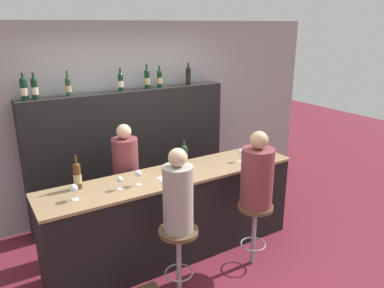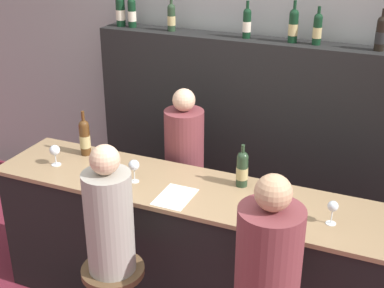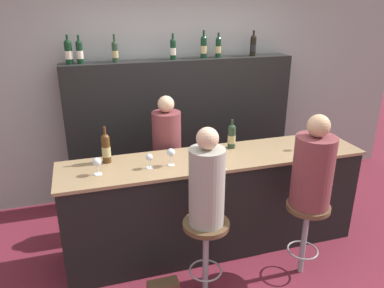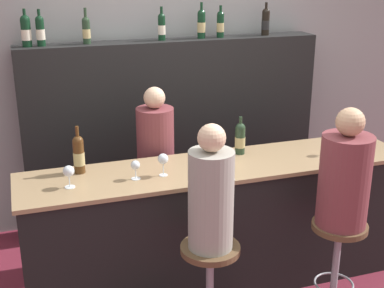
{
  "view_description": "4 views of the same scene",
  "coord_description": "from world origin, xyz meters",
  "px_view_note": "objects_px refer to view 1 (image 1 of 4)",
  "views": [
    {
      "loc": [
        -1.82,
        -3.03,
        2.56
      ],
      "look_at": [
        0.24,
        0.31,
        1.3
      ],
      "focal_mm": 35.0,
      "sensor_mm": 36.0,
      "label": 1
    },
    {
      "loc": [
        1.18,
        -2.54,
        2.7
      ],
      "look_at": [
        -0.01,
        0.21,
        1.36
      ],
      "focal_mm": 50.0,
      "sensor_mm": 36.0,
      "label": 2
    },
    {
      "loc": [
        -1.16,
        -2.76,
        2.4
      ],
      "look_at": [
        -0.21,
        0.37,
        1.12
      ],
      "focal_mm": 35.0,
      "sensor_mm": 36.0,
      "label": 3
    },
    {
      "loc": [
        -1.35,
        -3.1,
        2.44
      ],
      "look_at": [
        -0.24,
        0.21,
        1.21
      ],
      "focal_mm": 50.0,
      "sensor_mm": 36.0,
      "label": 4
    }
  ],
  "objects_px": {
    "wine_bottle_backbar_2": "(68,86)",
    "wine_glass_1": "(120,180)",
    "wine_bottle_counter_0": "(77,175)",
    "wine_glass_2": "(138,174)",
    "wine_bottle_counter_1": "(184,155)",
    "wine_bottle_backbar_0": "(24,89)",
    "wine_bottle_backbar_3": "(121,82)",
    "wine_bottle_backbar_5": "(160,78)",
    "wine_glass_0": "(74,189)",
    "guest_seated_right": "(257,175)",
    "wine_bottle_backbar_6": "(188,76)",
    "bartender": "(127,189)",
    "guest_seated_left": "(178,195)",
    "wine_bottle_backbar_1": "(35,88)",
    "bar_stool_right": "(255,218)",
    "bar_stool_left": "(179,244)",
    "wine_bottle_backbar_4": "(147,79)"
  },
  "relations": [
    {
      "from": "wine_bottle_counter_1",
      "to": "wine_glass_0",
      "type": "height_order",
      "value": "wine_bottle_counter_1"
    },
    {
      "from": "wine_bottle_backbar_3",
      "to": "wine_bottle_backbar_4",
      "type": "height_order",
      "value": "wine_bottle_backbar_4"
    },
    {
      "from": "bar_stool_right",
      "to": "bartender",
      "type": "relative_size",
      "value": 0.48
    },
    {
      "from": "wine_bottle_backbar_1",
      "to": "wine_glass_0",
      "type": "xyz_separation_m",
      "value": [
        0.03,
        -1.25,
        -0.76
      ]
    },
    {
      "from": "wine_bottle_backbar_1",
      "to": "bartender",
      "type": "bearing_deg",
      "value": -40.17
    },
    {
      "from": "bar_stool_left",
      "to": "wine_bottle_counter_1",
      "type": "bearing_deg",
      "value": 56.11
    },
    {
      "from": "wine_bottle_backbar_0",
      "to": "guest_seated_left",
      "type": "relative_size",
      "value": 0.38
    },
    {
      "from": "wine_bottle_backbar_1",
      "to": "guest_seated_right",
      "type": "bearing_deg",
      "value": -45.65
    },
    {
      "from": "wine_bottle_backbar_6",
      "to": "wine_glass_2",
      "type": "relative_size",
      "value": 1.86
    },
    {
      "from": "wine_bottle_counter_0",
      "to": "wine_bottle_counter_1",
      "type": "distance_m",
      "value": 1.23
    },
    {
      "from": "wine_bottle_backbar_6",
      "to": "wine_glass_2",
      "type": "height_order",
      "value": "wine_bottle_backbar_6"
    },
    {
      "from": "wine_bottle_counter_1",
      "to": "wine_bottle_backbar_0",
      "type": "height_order",
      "value": "wine_bottle_backbar_0"
    },
    {
      "from": "wine_bottle_counter_0",
      "to": "wine_bottle_counter_1",
      "type": "xyz_separation_m",
      "value": [
        1.22,
        0.0,
        -0.01
      ]
    },
    {
      "from": "wine_glass_1",
      "to": "guest_seated_left",
      "type": "distance_m",
      "value": 0.65
    },
    {
      "from": "bartender",
      "to": "bar_stool_left",
      "type": "bearing_deg",
      "value": -87.74
    },
    {
      "from": "wine_bottle_backbar_5",
      "to": "wine_bottle_backbar_3",
      "type": "bearing_deg",
      "value": 180.0
    },
    {
      "from": "wine_bottle_counter_1",
      "to": "wine_glass_0",
      "type": "bearing_deg",
      "value": -169.85
    },
    {
      "from": "wine_bottle_backbar_6",
      "to": "bartender",
      "type": "height_order",
      "value": "wine_bottle_backbar_6"
    },
    {
      "from": "wine_bottle_counter_1",
      "to": "wine_bottle_backbar_5",
      "type": "xyz_separation_m",
      "value": [
        0.22,
        1.01,
        0.74
      ]
    },
    {
      "from": "guest_seated_right",
      "to": "bartender",
      "type": "height_order",
      "value": "guest_seated_right"
    },
    {
      "from": "wine_bottle_counter_1",
      "to": "guest_seated_left",
      "type": "height_order",
      "value": "guest_seated_left"
    },
    {
      "from": "wine_bottle_counter_1",
      "to": "wine_bottle_backbar_2",
      "type": "relative_size",
      "value": 1.0
    },
    {
      "from": "wine_bottle_counter_0",
      "to": "wine_bottle_backbar_4",
      "type": "distance_m",
      "value": 1.78
    },
    {
      "from": "wine_bottle_backbar_4",
      "to": "wine_bottle_backbar_3",
      "type": "bearing_deg",
      "value": 180.0
    },
    {
      "from": "wine_bottle_counter_0",
      "to": "wine_bottle_backbar_2",
      "type": "xyz_separation_m",
      "value": [
        0.24,
        1.01,
        0.72
      ]
    },
    {
      "from": "guest_seated_left",
      "to": "bartender",
      "type": "distance_m",
      "value": 1.21
    },
    {
      "from": "wine_bottle_backbar_5",
      "to": "wine_bottle_backbar_0",
      "type": "bearing_deg",
      "value": 180.0
    },
    {
      "from": "wine_bottle_backbar_6",
      "to": "wine_glass_0",
      "type": "height_order",
      "value": "wine_bottle_backbar_6"
    },
    {
      "from": "wine_bottle_backbar_6",
      "to": "wine_glass_0",
      "type": "relative_size",
      "value": 1.96
    },
    {
      "from": "wine_bottle_backbar_0",
      "to": "guest_seated_left",
      "type": "bearing_deg",
      "value": -62.65
    },
    {
      "from": "wine_bottle_backbar_1",
      "to": "wine_bottle_backbar_3",
      "type": "height_order",
      "value": "wine_bottle_backbar_1"
    },
    {
      "from": "wine_bottle_backbar_4",
      "to": "guest_seated_right",
      "type": "height_order",
      "value": "wine_bottle_backbar_4"
    },
    {
      "from": "wine_glass_0",
      "to": "guest_seated_right",
      "type": "xyz_separation_m",
      "value": [
        1.73,
        -0.56,
        -0.04
      ]
    },
    {
      "from": "wine_bottle_backbar_5",
      "to": "wine_glass_2",
      "type": "xyz_separation_m",
      "value": [
        -0.9,
        -1.25,
        -0.75
      ]
    },
    {
      "from": "wine_bottle_backbar_0",
      "to": "wine_glass_1",
      "type": "xyz_separation_m",
      "value": [
        0.59,
        -1.25,
        -0.78
      ]
    },
    {
      "from": "guest_seated_left",
      "to": "wine_bottle_backbar_1",
      "type": "bearing_deg",
      "value": 114.47
    },
    {
      "from": "wine_bottle_backbar_0",
      "to": "wine_bottle_backbar_2",
      "type": "distance_m",
      "value": 0.48
    },
    {
      "from": "guest_seated_left",
      "to": "guest_seated_right",
      "type": "bearing_deg",
      "value": 0.0
    },
    {
      "from": "wine_bottle_backbar_2",
      "to": "guest_seated_left",
      "type": "relative_size",
      "value": 0.37
    },
    {
      "from": "wine_bottle_backbar_3",
      "to": "wine_bottle_backbar_5",
      "type": "relative_size",
      "value": 1.01
    },
    {
      "from": "wine_bottle_backbar_1",
      "to": "bar_stool_right",
      "type": "relative_size",
      "value": 0.42
    },
    {
      "from": "bar_stool_right",
      "to": "wine_bottle_backbar_4",
      "type": "bearing_deg",
      "value": 101.68
    },
    {
      "from": "wine_bottle_backbar_6",
      "to": "wine_glass_0",
      "type": "xyz_separation_m",
      "value": [
        -1.99,
        -1.25,
        -0.76
      ]
    },
    {
      "from": "wine_bottle_backbar_3",
      "to": "wine_glass_1",
      "type": "distance_m",
      "value": 1.57
    },
    {
      "from": "bar_stool_left",
      "to": "bartender",
      "type": "xyz_separation_m",
      "value": [
        -0.05,
        1.15,
        0.13
      ]
    },
    {
      "from": "wine_bottle_backbar_2",
      "to": "wine_glass_1",
      "type": "xyz_separation_m",
      "value": [
        0.11,
        -1.25,
        -0.77
      ]
    },
    {
      "from": "wine_bottle_backbar_6",
      "to": "wine_bottle_counter_1",
      "type": "bearing_deg",
      "value": -123.48
    },
    {
      "from": "wine_bottle_backbar_0",
      "to": "wine_bottle_backbar_1",
      "type": "xyz_separation_m",
      "value": [
        0.11,
        -0.0,
        -0.0
      ]
    },
    {
      "from": "wine_glass_2",
      "to": "wine_bottle_counter_0",
      "type": "bearing_deg",
      "value": 156.54
    },
    {
      "from": "wine_bottle_counter_0",
      "to": "guest_seated_left",
      "type": "xyz_separation_m",
      "value": [
        0.69,
        -0.79,
        -0.07
      ]
    }
  ]
}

